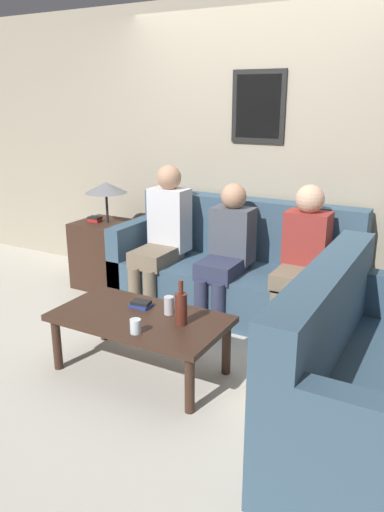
# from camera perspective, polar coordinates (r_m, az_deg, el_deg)

# --- Properties ---
(ground_plane) EXTENTS (16.00, 16.00, 0.00)m
(ground_plane) POSITION_cam_1_polar(r_m,az_deg,el_deg) (4.04, 1.80, -8.39)
(ground_plane) COLOR beige
(wall_back) EXTENTS (9.00, 0.08, 2.60)m
(wall_back) POSITION_cam_1_polar(r_m,az_deg,el_deg) (4.52, 7.59, 11.53)
(wall_back) COLOR #9E937F
(wall_back) RESTS_ON ground_plane
(couch_main) EXTENTS (2.05, 0.84, 0.93)m
(couch_main) POSITION_cam_1_polar(r_m,az_deg,el_deg) (4.34, 4.94, -1.99)
(couch_main) COLOR #385166
(couch_main) RESTS_ON ground_plane
(couch_side) EXTENTS (0.84, 1.64, 0.93)m
(couch_side) POSITION_cam_1_polar(r_m,az_deg,el_deg) (2.90, 19.31, -13.51)
(couch_side) COLOR #385166
(couch_side) RESTS_ON ground_plane
(coffee_table) EXTENTS (1.15, 0.62, 0.41)m
(coffee_table) POSITION_cam_1_polar(r_m,az_deg,el_deg) (3.33, -5.96, -7.61)
(coffee_table) COLOR #382319
(coffee_table) RESTS_ON ground_plane
(side_table_with_lamp) EXTENTS (0.50, 0.49, 1.03)m
(side_table_with_lamp) POSITION_cam_1_polar(r_m,az_deg,el_deg) (4.91, -9.97, 0.92)
(side_table_with_lamp) COLOR #382319
(side_table_with_lamp) RESTS_ON ground_plane
(wine_bottle) EXTENTS (0.08, 0.08, 0.29)m
(wine_bottle) POSITION_cam_1_polar(r_m,az_deg,el_deg) (3.14, -1.26, -5.92)
(wine_bottle) COLOR #562319
(wine_bottle) RESTS_ON coffee_table
(drinking_glass) EXTENTS (0.07, 0.07, 0.09)m
(drinking_glass) POSITION_cam_1_polar(r_m,az_deg,el_deg) (3.07, -6.47, -7.98)
(drinking_glass) COLOR silver
(drinking_glass) RESTS_ON coffee_table
(book_stack) EXTENTS (0.14, 0.10, 0.04)m
(book_stack) POSITION_cam_1_polar(r_m,az_deg,el_deg) (3.43, -5.84, -5.50)
(book_stack) COLOR navy
(book_stack) RESTS_ON coffee_table
(soda_can) EXTENTS (0.07, 0.07, 0.12)m
(soda_can) POSITION_cam_1_polar(r_m,az_deg,el_deg) (3.30, -2.65, -5.66)
(soda_can) COLOR #BCBCC1
(soda_can) RESTS_ON coffee_table
(person_left) EXTENTS (0.34, 0.63, 1.22)m
(person_left) POSITION_cam_1_polar(r_m,az_deg,el_deg) (4.39, -3.32, 2.79)
(person_left) COLOR #756651
(person_left) RESTS_ON ground_plane
(person_middle) EXTENTS (0.34, 0.58, 1.12)m
(person_middle) POSITION_cam_1_polar(r_m,az_deg,el_deg) (4.08, 4.01, 0.97)
(person_middle) COLOR #2D334C
(person_middle) RESTS_ON ground_plane
(person_right) EXTENTS (0.34, 0.59, 1.15)m
(person_right) POSITION_cam_1_polar(r_m,az_deg,el_deg) (3.93, 12.48, 0.19)
(person_right) COLOR #756651
(person_right) RESTS_ON ground_plane
(teddy_bear) EXTENTS (0.20, 0.20, 0.32)m
(teddy_bear) POSITION_cam_1_polar(r_m,az_deg,el_deg) (3.09, 8.01, -14.47)
(teddy_bear) COLOR beige
(teddy_bear) RESTS_ON ground_plane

